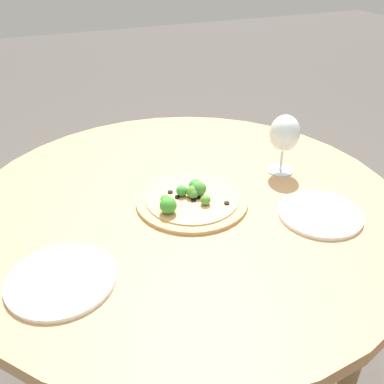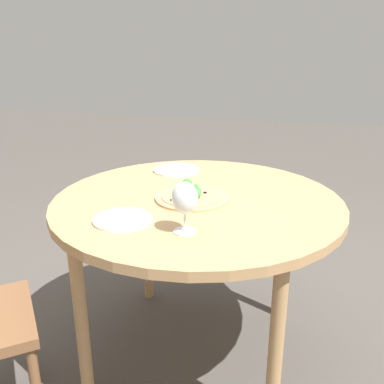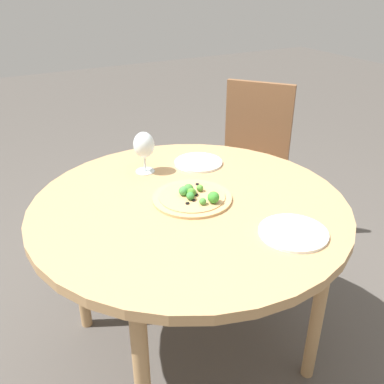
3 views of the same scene
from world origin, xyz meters
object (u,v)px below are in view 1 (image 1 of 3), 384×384
object	(u,v)px
pizza	(191,199)
plate_far	(61,280)
plate_near	(320,214)
wine_glass	(284,135)

from	to	relation	value
pizza	plate_far	bearing A→B (deg)	-64.52
pizza	plate_near	size ratio (longest dim) A/B	1.41
wine_glass	plate_far	size ratio (longest dim) A/B	0.78
wine_glass	plate_far	xyz separation A→B (m)	(0.23, -0.67, -0.11)
wine_glass	plate_near	size ratio (longest dim) A/B	0.84
plate_near	wine_glass	bearing A→B (deg)	171.50
plate_near	plate_far	world-z (taller)	same
pizza	plate_far	size ratio (longest dim) A/B	1.32
wine_glass	plate_near	xyz separation A→B (m)	(0.24, -0.04, -0.11)
pizza	plate_far	world-z (taller)	pizza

